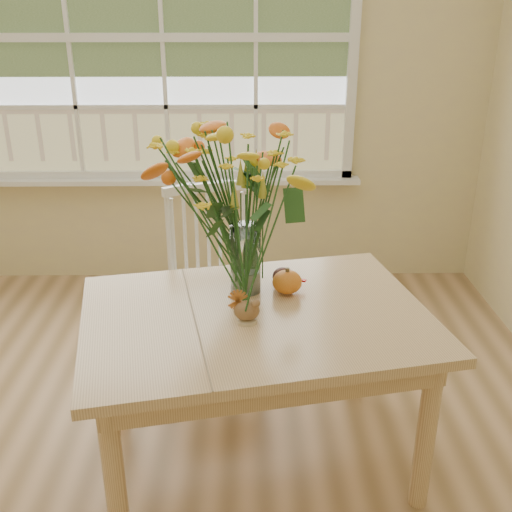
{
  "coord_description": "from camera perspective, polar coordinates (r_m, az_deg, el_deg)",
  "views": [
    {
      "loc": [
        0.5,
        -1.52,
        1.74
      ],
      "look_at": [
        0.53,
        0.45,
        0.9
      ],
      "focal_mm": 42.0,
      "sensor_mm": 36.0,
      "label": 1
    }
  ],
  "objects": [
    {
      "name": "window",
      "position": [
        3.77,
        -8.91,
        19.6
      ],
      "size": [
        2.42,
        0.12,
        1.74
      ],
      "color": "silver",
      "rests_on": "wall_back"
    },
    {
      "name": "pumpkin",
      "position": [
        2.35,
        2.98,
        -2.59
      ],
      "size": [
        0.12,
        0.12,
        0.09
      ],
      "primitive_type": "ellipsoid",
      "color": "#D35B18",
      "rests_on": "dining_table"
    },
    {
      "name": "wall_back",
      "position": [
        3.83,
        -8.67,
        16.92
      ],
      "size": [
        4.0,
        0.02,
        2.7
      ],
      "primitive_type": "cube",
      "color": "beige",
      "rests_on": "floor"
    },
    {
      "name": "dark_gourd",
      "position": [
        2.41,
        2.56,
        -2.07
      ],
      "size": [
        0.12,
        0.08,
        0.08
      ],
      "color": "#38160F",
      "rests_on": "dining_table"
    },
    {
      "name": "turkey_figurine",
      "position": [
        2.14,
        -0.89,
        -5.24
      ],
      "size": [
        0.1,
        0.07,
        0.12
      ],
      "rotation": [
        0.0,
        0.0,
        0.06
      ],
      "color": "#CCB78C",
      "rests_on": "dining_table"
    },
    {
      "name": "flower_vase",
      "position": [
        2.24,
        -1.06,
        6.11
      ],
      "size": [
        0.57,
        0.57,
        0.68
      ],
      "color": "white",
      "rests_on": "dining_table"
    },
    {
      "name": "dining_table",
      "position": [
        2.27,
        0.01,
        -7.45
      ],
      "size": [
        1.42,
        1.14,
        0.68
      ],
      "rotation": [
        0.0,
        0.0,
        0.2
      ],
      "color": "tan",
      "rests_on": "floor"
    },
    {
      "name": "windsor_chair",
      "position": [
        2.94,
        -4.05,
        -1.55
      ],
      "size": [
        0.53,
        0.51,
        0.92
      ],
      "rotation": [
        0.0,
        0.0,
        0.29
      ],
      "color": "white",
      "rests_on": "floor"
    }
  ]
}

